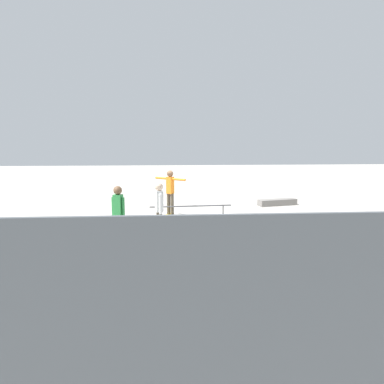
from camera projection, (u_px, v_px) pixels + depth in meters
name	position (u px, v px, depth m)	size (l,w,h in m)	color
ground_plane	(188.00, 222.00, 11.90)	(60.00, 60.00, 0.00)	#ADA89E
grind_rail	(191.00, 212.00, 12.63)	(3.14, 0.44, 0.44)	black
skate_ledge	(277.00, 202.00, 15.07)	(1.73, 0.42, 0.27)	gray
skater_main	(170.00, 190.00, 12.62)	(1.09, 0.95, 1.70)	brown
skateboard_main	(167.00, 216.00, 12.59)	(0.56, 0.80, 0.09)	yellow
bystander_green_shirt	(118.00, 213.00, 8.89)	(0.36, 0.25, 1.60)	#2D3351
bystander_white_shirt	(159.00, 208.00, 9.52)	(0.24, 0.37, 1.62)	brown
loose_skateboard_teal	(319.00, 255.00, 8.19)	(0.82, 0.48, 0.09)	teal
loose_skateboard_black	(325.00, 236.00, 9.81)	(0.77, 0.62, 0.09)	black
loose_skateboard_natural	(166.00, 253.00, 8.33)	(0.78, 0.60, 0.09)	tan
trash_bin	(29.00, 258.00, 6.80)	(0.51, 0.51, 0.92)	#1E592D
back_fence	(240.00, 310.00, 3.56)	(24.00, 0.06, 2.00)	#4C5156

